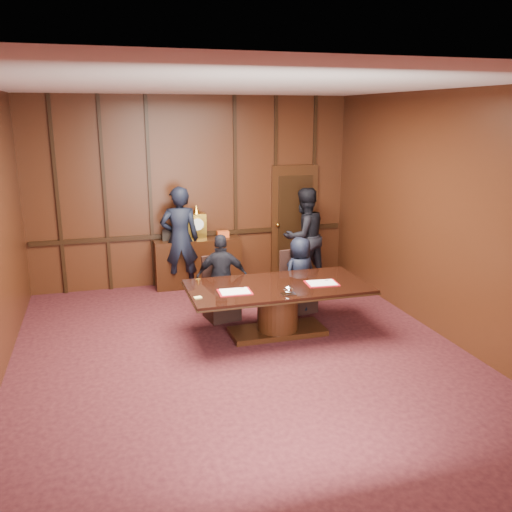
% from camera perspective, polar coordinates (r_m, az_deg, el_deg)
% --- Properties ---
extents(room, '(7.00, 7.04, 3.50)m').
position_cam_1_polar(room, '(7.02, -1.30, 2.88)').
color(room, black).
rests_on(room, ground).
extents(sideboard, '(1.60, 0.45, 1.54)m').
position_cam_1_polar(sideboard, '(10.26, -6.15, -0.47)').
color(sideboard, black).
rests_on(sideboard, ground).
extents(conference_table, '(2.62, 1.32, 0.76)m').
position_cam_1_polar(conference_table, '(7.95, 2.30, -4.77)').
color(conference_table, black).
rests_on(conference_table, ground).
extents(folder_left, '(0.48, 0.35, 0.02)m').
position_cam_1_polar(folder_left, '(7.55, -2.25, -3.79)').
color(folder_left, '#A80F18').
rests_on(folder_left, conference_table).
extents(folder_right, '(0.49, 0.37, 0.02)m').
position_cam_1_polar(folder_right, '(7.98, 6.93, -2.86)').
color(folder_right, '#A80F18').
rests_on(folder_right, conference_table).
extents(inkstand, '(0.20, 0.14, 0.12)m').
position_cam_1_polar(inkstand, '(7.45, 3.42, -3.67)').
color(inkstand, white).
rests_on(inkstand, conference_table).
extents(notepad, '(0.11, 0.09, 0.01)m').
position_cam_1_polar(notepad, '(7.36, -6.14, -4.36)').
color(notepad, '#FFE27C').
rests_on(notepad, conference_table).
extents(chair_left, '(0.55, 0.55, 0.99)m').
position_cam_1_polar(chair_left, '(8.66, -3.70, -4.67)').
color(chair_left, black).
rests_on(chair_left, ground).
extents(chair_right, '(0.55, 0.55, 0.99)m').
position_cam_1_polar(chair_right, '(9.01, 4.41, -3.89)').
color(chair_right, black).
rests_on(chair_right, ground).
extents(signatory_left, '(0.86, 0.49, 1.38)m').
position_cam_1_polar(signatory_left, '(8.46, -3.60, -2.30)').
color(signatory_left, black).
rests_on(signatory_left, ground).
extents(signatory_right, '(0.70, 0.56, 1.25)m').
position_cam_1_polar(signatory_right, '(8.84, 4.65, -1.99)').
color(signatory_right, black).
rests_on(signatory_right, ground).
extents(witness_left, '(0.74, 0.52, 1.92)m').
position_cam_1_polar(witness_left, '(9.94, -8.01, 1.80)').
color(witness_left, black).
rests_on(witness_left, ground).
extents(witness_right, '(1.05, 0.92, 1.84)m').
position_cam_1_polar(witness_right, '(10.29, 5.08, 2.08)').
color(witness_right, black).
rests_on(witness_right, ground).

